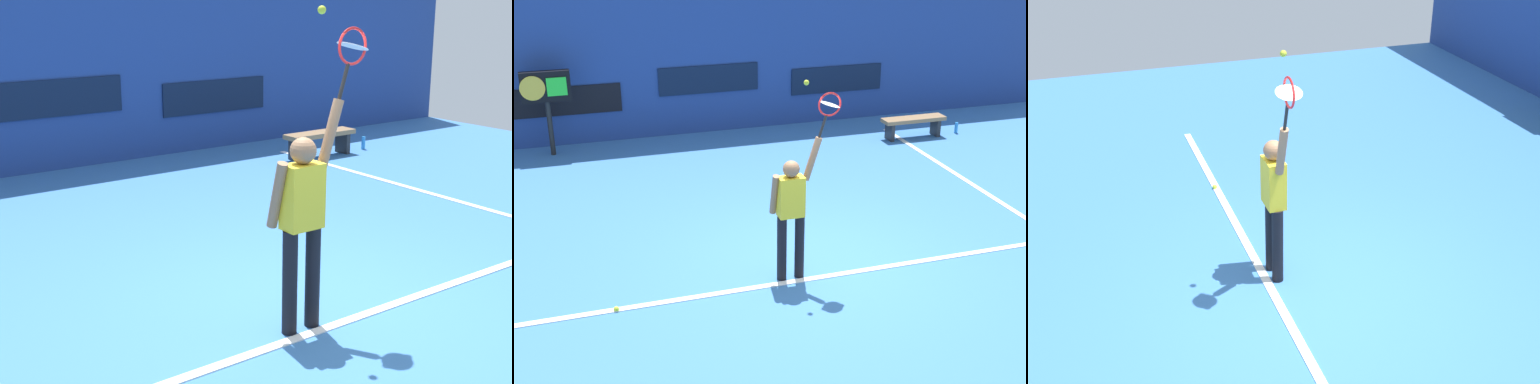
% 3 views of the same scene
% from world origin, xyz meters
% --- Properties ---
extents(ground_plane, '(18.00, 18.00, 0.00)m').
position_xyz_m(ground_plane, '(0.00, 0.00, 0.00)').
color(ground_plane, '#3870B2').
extents(court_baseline, '(10.00, 0.10, 0.01)m').
position_xyz_m(court_baseline, '(0.00, -0.39, 0.01)').
color(court_baseline, white).
rests_on(court_baseline, ground_plane).
extents(tennis_player, '(0.66, 0.31, 1.98)m').
position_xyz_m(tennis_player, '(-0.49, -0.26, 1.01)').
color(tennis_player, black).
rests_on(tennis_player, ground_plane).
extents(tennis_racket, '(0.39, 0.27, 0.63)m').
position_xyz_m(tennis_racket, '(-0.00, -0.26, 2.36)').
color(tennis_racket, black).
extents(tennis_ball, '(0.07, 0.07, 0.07)m').
position_xyz_m(tennis_ball, '(-0.30, -0.22, 2.68)').
color(tennis_ball, '#CCE033').
extents(spare_ball, '(0.07, 0.07, 0.07)m').
position_xyz_m(spare_ball, '(-2.85, -0.42, 0.03)').
color(spare_ball, '#CCE033').
rests_on(spare_ball, ground_plane).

